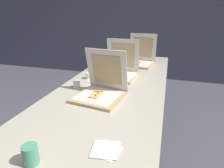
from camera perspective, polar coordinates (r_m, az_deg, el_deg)
wall_back at (r=4.13m, az=10.76°, el=19.59°), size 10.00×0.10×2.60m
table at (r=1.82m, az=1.04°, el=-0.95°), size 0.91×2.49×0.72m
pizza_box_front at (r=1.50m, az=-3.38°, el=-1.96°), size 0.39×0.39×0.36m
pizza_box_middle at (r=1.98m, az=2.14°, el=3.82°), size 0.37×0.38×0.37m
pizza_box_back at (r=2.47m, az=8.01°, el=7.01°), size 0.39×0.40×0.37m
cup_white_mid at (r=1.93m, az=-6.90°, el=2.46°), size 0.06×0.06×0.06m
cup_white_near_center at (r=1.72m, az=-10.37°, el=-0.07°), size 0.06×0.06×0.06m
cup_white_far at (r=2.24m, az=-1.28°, el=5.19°), size 0.06×0.06×0.06m
cup_printed_front at (r=0.96m, az=-22.95°, el=-18.68°), size 0.07×0.07×0.09m
napkin_pile at (r=0.98m, az=-1.69°, el=-18.75°), size 0.15×0.15×0.01m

